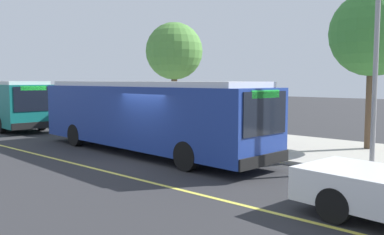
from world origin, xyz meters
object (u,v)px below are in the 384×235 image
transit_bus_second (3,102)px  pedestrian_commuter (231,123)px  transit_bus_main (144,114)px  route_sign_post (271,107)px  waiting_bench (243,130)px

transit_bus_second → pedestrian_commuter: size_ratio=6.29×
transit_bus_second → pedestrian_commuter: transit_bus_second is taller
transit_bus_main → route_sign_post: bearing=29.6°
waiting_bench → pedestrian_commuter: (0.35, -1.40, 0.48)m
transit_bus_main → waiting_bench: 5.16m
transit_bus_main → transit_bus_second: 13.87m
transit_bus_second → waiting_bench: transit_bus_second is taller
route_sign_post → pedestrian_commuter: bearing=160.7°
route_sign_post → pedestrian_commuter: (-2.62, 0.92, -0.84)m
transit_bus_main → pedestrian_commuter: size_ratio=7.25×
transit_bus_main → waiting_bench: bearing=73.0°
route_sign_post → pedestrian_commuter: size_ratio=1.66×
pedestrian_commuter → transit_bus_second: bearing=-168.2°
waiting_bench → route_sign_post: (2.98, -2.31, 1.32)m
transit_bus_main → waiting_bench: transit_bus_main is taller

